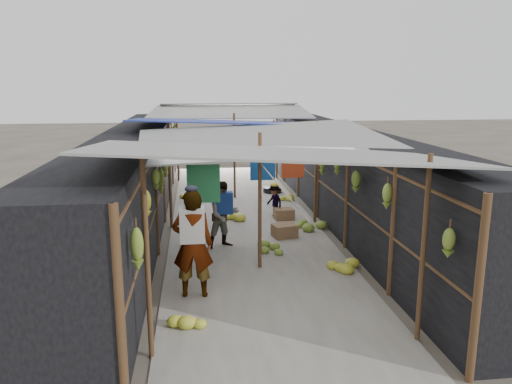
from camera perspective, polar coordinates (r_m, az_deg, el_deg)
name	(u,v)px	position (r m, az deg, el deg)	size (l,w,h in m)	color
ground	(288,348)	(7.01, 3.73, -17.41)	(80.00, 80.00, 0.00)	#6B6356
aisle_slab	(242,219)	(13.00, -1.56, -3.12)	(3.60, 16.00, 0.02)	#9E998E
stall_left	(134,179)	(12.78, -13.73, 1.51)	(1.40, 15.00, 2.30)	black
stall_right	(345,174)	(13.27, 10.11, 2.06)	(1.40, 15.00, 2.30)	black
crate_near	(284,231)	(11.48, 3.27, -4.48)	(0.52, 0.42, 0.31)	#8C6847
crate_mid	(284,214)	(12.95, 3.21, -2.56)	(0.49, 0.39, 0.30)	#8C6847
crate_back	(201,180)	(17.59, -6.31, 1.40)	(0.49, 0.40, 0.31)	#8C6847
black_basin	(272,190)	(16.12, 1.88, 0.22)	(0.60, 0.60, 0.18)	black
vendor_elderly	(193,244)	(8.22, -7.25, -5.93)	(0.66, 0.44, 1.82)	white
shopper_blue	(224,215)	(10.67, -3.73, -2.61)	(0.70, 0.55, 1.45)	#1E4E98
vendor_seated	(274,201)	(13.12, 2.11, -1.06)	(0.56, 0.32, 0.87)	#544F49
market_canopy	(242,126)	(12.90, -1.64, 7.58)	(5.62, 15.20, 2.77)	brown
hanging_bananas	(237,154)	(13.31, -2.23, 4.41)	(3.96, 14.03, 0.78)	olive
floor_bananas	(247,227)	(11.73, -0.99, -4.06)	(3.84, 8.57, 0.36)	olive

